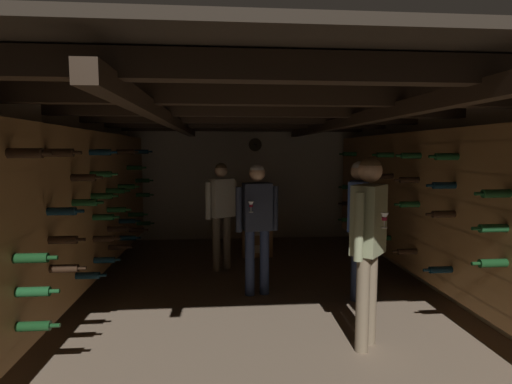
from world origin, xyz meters
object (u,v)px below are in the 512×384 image
(display_bottle, at_px, (264,196))
(person_host_center, at_px, (257,216))
(wine_crate_stack, at_px, (257,230))
(person_guest_near_right, at_px, (368,233))
(person_guest_mid_right, at_px, (358,216))
(person_guest_far_left, at_px, (221,206))

(display_bottle, height_order, person_host_center, person_host_center)
(wine_crate_stack, xyz_separation_m, person_guest_near_right, (0.71, -3.36, 0.63))
(person_guest_mid_right, bearing_deg, person_guest_near_right, -105.08)
(display_bottle, relative_size, person_guest_far_left, 0.21)
(person_guest_near_right, xyz_separation_m, person_guest_mid_right, (0.33, 1.24, -0.05))
(wine_crate_stack, height_order, person_guest_far_left, person_guest_far_left)
(person_guest_far_left, bearing_deg, wine_crate_stack, 52.52)
(wine_crate_stack, relative_size, display_bottle, 2.57)
(display_bottle, distance_m, person_guest_far_left, 1.08)
(wine_crate_stack, height_order, person_guest_mid_right, person_guest_mid_right)
(wine_crate_stack, height_order, person_host_center, person_host_center)
(display_bottle, height_order, person_guest_near_right, person_guest_near_right)
(display_bottle, bearing_deg, person_guest_near_right, -80.06)
(person_host_center, bearing_deg, wine_crate_stack, 85.05)
(wine_crate_stack, bearing_deg, person_guest_mid_right, -63.81)
(person_guest_near_right, relative_size, person_guest_mid_right, 1.04)
(wine_crate_stack, relative_size, person_host_center, 0.55)
(wine_crate_stack, distance_m, person_guest_near_right, 3.50)
(wine_crate_stack, bearing_deg, person_host_center, -94.95)
(wine_crate_stack, height_order, display_bottle, display_bottle)
(wine_crate_stack, xyz_separation_m, person_guest_mid_right, (1.05, -2.13, 0.57))
(person_guest_mid_right, height_order, person_guest_far_left, person_guest_mid_right)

